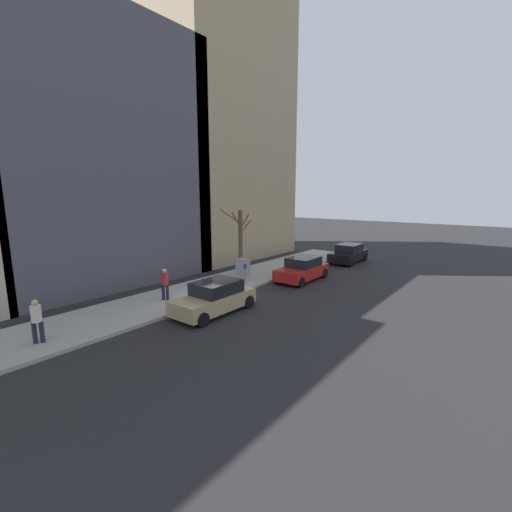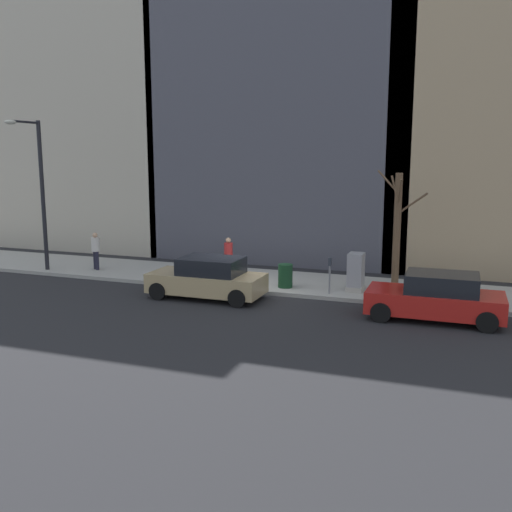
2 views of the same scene
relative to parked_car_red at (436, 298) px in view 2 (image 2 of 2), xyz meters
The scene contains 13 objects.
ground_plane 7.18m from the parked_car_red, 80.10° to the left, with size 120.00×120.00×0.00m, color #232326.
sidewalk 7.77m from the parked_car_red, 65.35° to the left, with size 4.00×36.00×0.15m, color #9E9B93.
parked_car_red is the anchor object (origin of this frame).
parked_car_tan 8.00m from the parked_car_red, 89.52° to the left, with size 1.94×4.21×1.52m.
parking_meter 4.19m from the parked_car_red, 66.36° to the left, with size 0.14×0.10×1.35m.
utility_box 3.95m from the parked_car_red, 50.16° to the left, with size 0.83×0.61×1.43m.
streetlamp 17.10m from the parked_car_red, 84.83° to the left, with size 1.97×0.32×6.50m.
bare_tree 4.56m from the parked_car_red, 24.28° to the left, with size 1.64×2.04×4.47m.
trash_bin 6.06m from the parked_car_red, 69.44° to the left, with size 0.56×0.56×0.90m, color #14381E.
pedestrian_near_meter 9.08m from the parked_car_red, 69.54° to the left, with size 0.38×0.36×1.66m.
pedestrian_midblock 14.88m from the parked_car_red, 80.12° to the left, with size 0.36×0.36×1.66m.
office_block_center 16.92m from the parked_car_red, 31.35° to the left, with size 12.75×12.75×15.76m, color #4C4C56.
office_tower_right 25.25m from the parked_car_red, 57.39° to the left, with size 12.40×12.40×17.18m, color #BCB29E.
Camera 2 is at (-19.65, -7.77, 5.15)m, focal length 40.00 mm.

